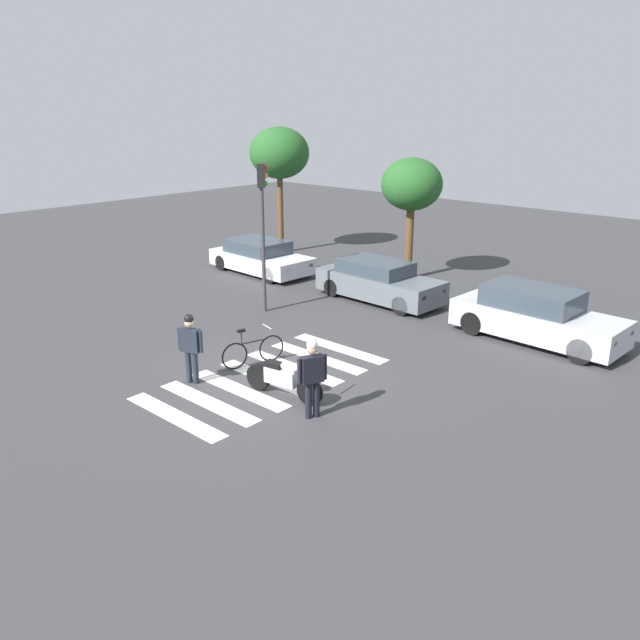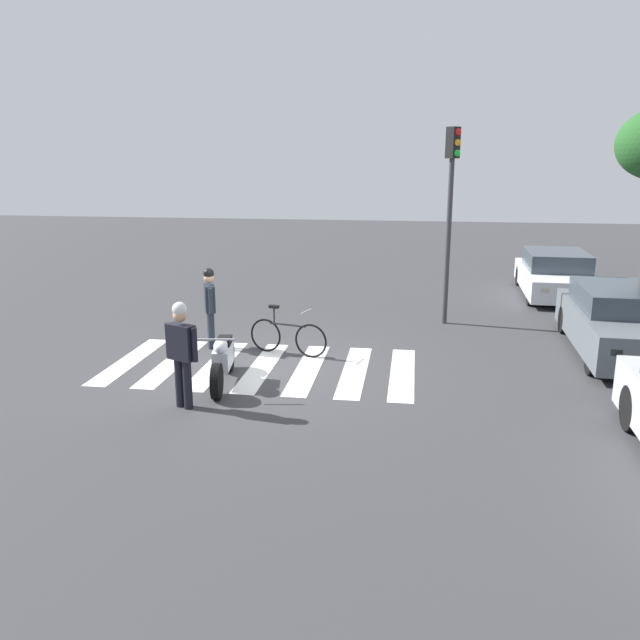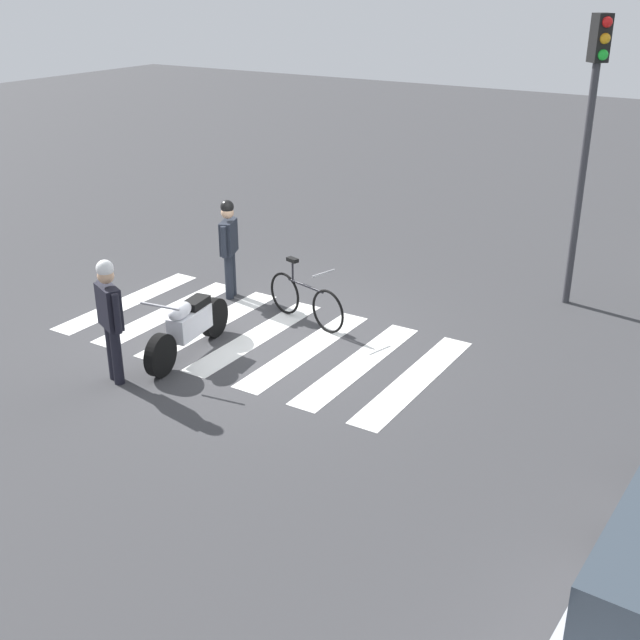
% 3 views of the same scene
% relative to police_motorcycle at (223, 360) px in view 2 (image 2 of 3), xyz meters
% --- Properties ---
extents(ground_plane, '(60.00, 60.00, 0.00)m').
position_rel_police_motorcycle_xyz_m(ground_plane, '(-1.01, 0.46, -0.45)').
color(ground_plane, '#38383A').
extents(police_motorcycle, '(2.05, 0.62, 1.02)m').
position_rel_police_motorcycle_xyz_m(police_motorcycle, '(0.00, 0.00, 0.00)').
color(police_motorcycle, black).
rests_on(police_motorcycle, ground_plane).
extents(leaning_bicycle, '(0.59, 1.68, 1.01)m').
position_rel_police_motorcycle_xyz_m(leaning_bicycle, '(-1.88, 0.80, -0.07)').
color(leaning_bicycle, black).
rests_on(leaning_bicycle, ground_plane).
extents(officer_on_foot, '(0.61, 0.36, 1.71)m').
position_rel_police_motorcycle_xyz_m(officer_on_foot, '(-2.14, -0.90, 0.53)').
color(officer_on_foot, '#1E232D').
rests_on(officer_on_foot, ground_plane).
extents(officer_by_motorcycle, '(0.38, 0.61, 1.75)m').
position_rel_police_motorcycle_xyz_m(officer_by_motorcycle, '(1.17, -0.30, 0.56)').
color(officer_by_motorcycle, black).
rests_on(officer_by_motorcycle, ground_plane).
extents(crosswalk_stripes, '(3.03, 5.85, 0.01)m').
position_rel_police_motorcycle_xyz_m(crosswalk_stripes, '(-1.01, 0.46, -0.45)').
color(crosswalk_stripes, silver).
rests_on(crosswalk_stripes, ground_plane).
extents(car_white_van, '(4.37, 2.07, 1.27)m').
position_rel_police_motorcycle_xyz_m(car_white_van, '(-8.74, 7.43, 0.16)').
color(car_white_van, black).
rests_on(car_white_van, ground_plane).
extents(car_grey_coupe, '(4.46, 1.87, 1.36)m').
position_rel_police_motorcycle_xyz_m(car_grey_coupe, '(-2.97, 7.47, 0.21)').
color(car_grey_coupe, black).
rests_on(car_grey_coupe, ground_plane).
extents(traffic_light_pole, '(0.34, 0.34, 4.61)m').
position_rel_police_motorcycle_xyz_m(traffic_light_pole, '(-4.95, 4.10, 2.62)').
color(traffic_light_pole, '#38383D').
rests_on(traffic_light_pole, ground_plane).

